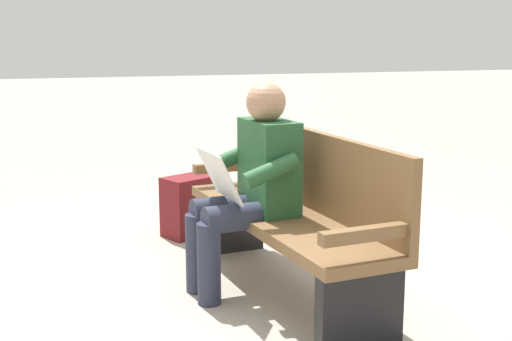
{
  "coord_description": "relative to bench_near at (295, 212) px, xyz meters",
  "views": [
    {
      "loc": [
        -3.48,
        1.27,
        1.44
      ],
      "look_at": [
        0.04,
        0.15,
        0.7
      ],
      "focal_mm": 48.31,
      "sensor_mm": 36.0,
      "label": 1
    }
  ],
  "objects": [
    {
      "name": "bench_near",
      "position": [
        0.0,
        0.0,
        0.0
      ],
      "size": [
        1.84,
        0.67,
        0.9
      ],
      "rotation": [
        0.0,
        0.0,
        0.11
      ],
      "color": "brown",
      "rests_on": "ground"
    },
    {
      "name": "person_seated",
      "position": [
        0.07,
        0.24,
        0.17
      ],
      "size": [
        0.6,
        0.6,
        1.18
      ],
      "rotation": [
        0.0,
        0.0,
        0.11
      ],
      "color": "#23512D",
      "rests_on": "ground"
    },
    {
      "name": "ground_plane",
      "position": [
        -0.01,
        0.07,
        -0.46
      ],
      "size": [
        40.0,
        40.0,
        0.0
      ],
      "primitive_type": "plane",
      "color": "#A89E8E"
    },
    {
      "name": "backpack",
      "position": [
        1.24,
        0.36,
        -0.25
      ],
      "size": [
        0.38,
        0.41,
        0.43
      ],
      "rotation": [
        0.0,
        0.0,
        5.17
      ],
      "color": "maroon",
      "rests_on": "ground"
    }
  ]
}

